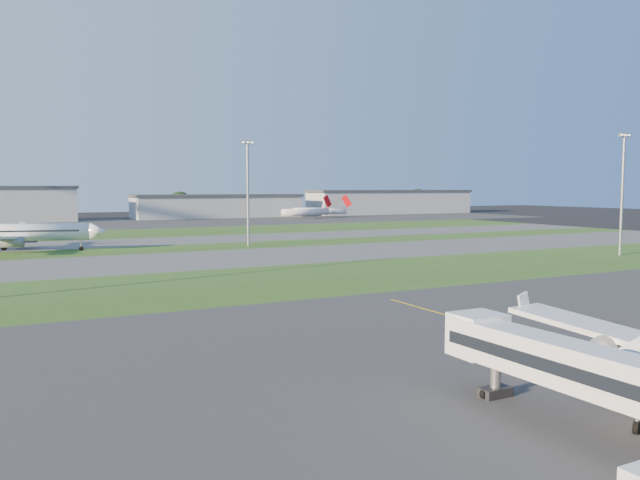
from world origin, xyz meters
TOP-DOWN VIEW (x-y plane):
  - ground at (0.00, 0.00)m, footprint 700.00×700.00m
  - apron_near at (0.00, 0.00)m, footprint 300.00×70.00m
  - grass_strip_a at (0.00, 52.00)m, footprint 300.00×34.00m
  - taxiway_a at (0.00, 85.00)m, footprint 300.00×32.00m
  - grass_strip_b at (0.00, 110.00)m, footprint 300.00×18.00m
  - taxiway_b at (0.00, 132.00)m, footprint 300.00×26.00m
  - grass_strip_c at (0.00, 165.00)m, footprint 300.00×40.00m
  - apron_far at (0.00, 225.00)m, footprint 400.00×80.00m
  - yellow_line at (5.00, 0.00)m, footprint 0.25×60.00m
  - jet_bridge at (-9.81, -15.24)m, footprint 4.20×26.90m
  - airliner_taxiing at (-36.27, 119.52)m, footprint 37.87×31.81m
  - mini_jet_near at (86.79, 222.87)m, footprint 28.37×8.26m
  - mini_jet_far at (98.43, 231.19)m, footprint 26.01×15.13m
  - light_mast_centre at (15.00, 108.00)m, footprint 3.20×0.70m
  - light_mast_east at (78.00, 52.00)m, footprint 3.20×0.70m
  - hangar_east at (55.00, 255.00)m, footprint 81.60×23.00m
  - hangar_far_east at (155.00, 255.00)m, footprint 96.90×23.00m
  - tree_mid_west at (-20.00, 266.00)m, footprint 9.90×9.90m
  - tree_mid_east at (40.00, 269.00)m, footprint 11.55×11.55m
  - tree_east at (115.00, 267.00)m, footprint 10.45×10.45m
  - tree_far_east at (185.00, 271.00)m, footprint 12.65×12.65m

SIDE VIEW (x-z plane):
  - ground at x=0.00m, z-range 0.00..0.00m
  - yellow_line at x=5.00m, z-range -0.01..0.01m
  - apron_near at x=0.00m, z-range 0.00..0.01m
  - grass_strip_a at x=0.00m, z-range 0.00..0.01m
  - taxiway_a at x=0.00m, z-range 0.00..0.01m
  - grass_strip_b at x=0.00m, z-range 0.00..0.01m
  - taxiway_b at x=0.00m, z-range 0.00..0.01m
  - grass_strip_c at x=0.00m, z-range 0.00..0.01m
  - apron_far at x=0.00m, z-range 0.00..0.01m
  - mini_jet_near at x=86.79m, z-range -1.46..8.02m
  - mini_jet_far at x=98.43m, z-range -1.46..8.02m
  - jet_bridge at x=-9.81m, z-range 0.91..7.11m
  - airliner_taxiing at x=-36.27m, z-range -1.80..10.29m
  - hangar_east at x=55.00m, z-range 0.04..11.24m
  - tree_mid_west at x=-20.00m, z-range 0.44..11.24m
  - tree_east at x=115.00m, z-range 0.46..11.86m
  - hangar_far_east at x=155.00m, z-range 0.04..13.24m
  - tree_mid_east at x=40.00m, z-range 0.51..13.11m
  - tree_far_east at x=185.00m, z-range 0.56..14.36m
  - light_mast_centre at x=15.00m, z-range 1.91..27.71m
  - light_mast_east at x=78.00m, z-range 1.91..27.71m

